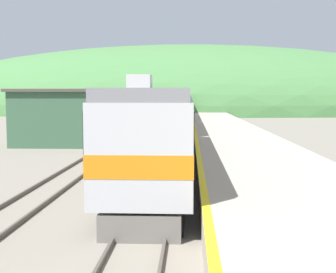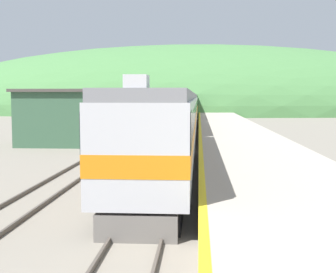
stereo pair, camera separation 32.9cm
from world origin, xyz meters
The scene contains 9 objects.
track_main centered at (0.00, 70.00, 0.08)m, with size 1.52×180.00×0.16m.
track_siding centered at (-4.67, 70.00, 0.08)m, with size 1.52×180.00×0.16m.
platform centered at (4.92, 50.00, 0.50)m, with size 6.39×140.00×1.00m.
distant_hills centered at (0.00, 122.13, 0.00)m, with size 147.15×66.22×33.29m.
station_shed centered at (-9.33, 40.49, 2.32)m, with size 7.22×5.43×4.59m.
express_train_lead_car centered at (0.00, 25.54, 2.33)m, with size 3.02×20.90×4.62m.
carriage_second centered at (0.00, 46.83, 2.32)m, with size 3.01×19.47×4.26m.
carriage_third centered at (0.00, 67.18, 2.32)m, with size 3.01×19.47×4.26m.
carriage_fourth centered at (0.00, 87.53, 2.32)m, with size 3.01×19.47×4.26m.
Camera 1 is at (1.39, 2.89, 4.04)m, focal length 50.00 mm.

